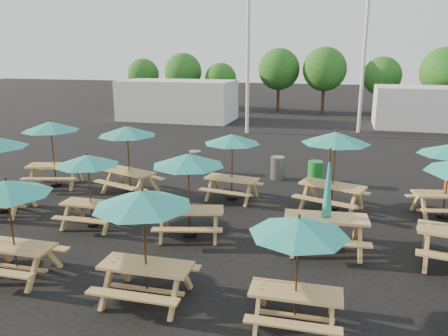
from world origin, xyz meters
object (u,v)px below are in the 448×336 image
(picnic_unit_2, at_px, (51,131))
(picnic_unit_4, at_px, (88,165))
(picnic_unit_8, at_px, (232,143))
(waste_bin_0, at_px, (194,162))
(picnic_unit_9, at_px, (299,234))
(picnic_unit_10, at_px, (327,209))
(picnic_unit_7, at_px, (188,165))
(picnic_unit_11, at_px, (335,143))
(waste_bin_2, at_px, (315,173))
(picnic_unit_6, at_px, (143,206))
(picnic_unit_3, at_px, (7,194))
(waste_bin_1, at_px, (278,168))
(picnic_unit_5, at_px, (127,135))

(picnic_unit_2, relative_size, picnic_unit_4, 1.18)
(picnic_unit_8, bearing_deg, waste_bin_0, 136.27)
(picnic_unit_8, xyz_separation_m, picnic_unit_9, (2.78, -6.41, -0.13))
(picnic_unit_10, bearing_deg, picnic_unit_7, 176.57)
(picnic_unit_10, relative_size, picnic_unit_11, 0.99)
(picnic_unit_9, xyz_separation_m, waste_bin_2, (-0.27, 8.85, -1.31))
(picnic_unit_7, bearing_deg, picnic_unit_4, 167.07)
(picnic_unit_6, bearing_deg, picnic_unit_4, 133.90)
(picnic_unit_3, height_order, picnic_unit_8, picnic_unit_8)
(picnic_unit_7, xyz_separation_m, picnic_unit_8, (0.32, 3.20, -0.04))
(picnic_unit_10, bearing_deg, waste_bin_1, 103.73)
(picnic_unit_8, xyz_separation_m, waste_bin_1, (1.08, 2.78, -1.45))
(picnic_unit_4, relative_size, picnic_unit_9, 1.01)
(picnic_unit_2, xyz_separation_m, picnic_unit_6, (6.42, -6.05, -0.11))
(picnic_unit_9, bearing_deg, picnic_unit_5, 134.09)
(waste_bin_0, bearing_deg, picnic_unit_3, -95.45)
(picnic_unit_8, bearing_deg, picnic_unit_3, -109.51)
(picnic_unit_7, relative_size, picnic_unit_9, 1.11)
(picnic_unit_9, height_order, waste_bin_0, picnic_unit_9)
(picnic_unit_3, xyz_separation_m, waste_bin_1, (4.26, 8.98, -1.42))
(picnic_unit_4, height_order, waste_bin_1, picnic_unit_4)
(picnic_unit_6, bearing_deg, waste_bin_0, 102.09)
(picnic_unit_7, height_order, waste_bin_1, picnic_unit_7)
(picnic_unit_2, height_order, picnic_unit_8, picnic_unit_2)
(picnic_unit_2, height_order, waste_bin_1, picnic_unit_2)
(picnic_unit_7, bearing_deg, waste_bin_1, 62.45)
(picnic_unit_2, distance_m, waste_bin_2, 9.55)
(waste_bin_0, relative_size, waste_bin_1, 1.00)
(waste_bin_0, distance_m, waste_bin_2, 4.84)
(picnic_unit_4, xyz_separation_m, picnic_unit_8, (3.16, 3.27, 0.12))
(picnic_unit_3, xyz_separation_m, picnic_unit_10, (6.31, 3.13, -0.81))
(picnic_unit_3, height_order, waste_bin_1, picnic_unit_3)
(picnic_unit_3, xyz_separation_m, picnic_unit_5, (-0.36, 5.93, 0.15))
(picnic_unit_9, bearing_deg, picnic_unit_11, 84.46)
(picnic_unit_11, relative_size, waste_bin_0, 2.96)
(picnic_unit_7, relative_size, waste_bin_2, 2.61)
(picnic_unit_3, height_order, picnic_unit_4, picnic_unit_3)
(picnic_unit_3, relative_size, waste_bin_1, 2.50)
(waste_bin_1, bearing_deg, picnic_unit_5, -146.59)
(picnic_unit_9, xyz_separation_m, picnic_unit_11, (0.41, 6.23, 0.35))
(picnic_unit_9, bearing_deg, waste_bin_0, 116.94)
(picnic_unit_8, bearing_deg, picnic_unit_6, -83.13)
(waste_bin_0, bearing_deg, picnic_unit_6, -76.38)
(picnic_unit_4, distance_m, picnic_unit_7, 2.85)
(picnic_unit_5, height_order, picnic_unit_11, picnic_unit_11)
(waste_bin_2, bearing_deg, picnic_unit_2, -163.29)
(picnic_unit_6, relative_size, waste_bin_1, 2.60)
(picnic_unit_3, distance_m, picnic_unit_11, 8.77)
(picnic_unit_6, relative_size, picnic_unit_9, 1.10)
(picnic_unit_3, height_order, waste_bin_2, picnic_unit_3)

